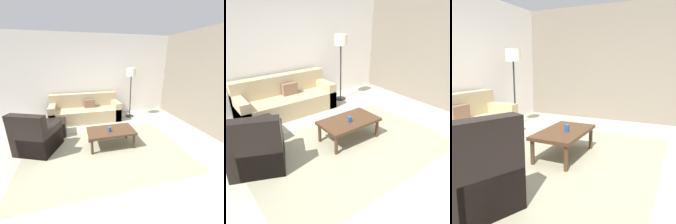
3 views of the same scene
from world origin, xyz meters
TOP-DOWN VIEW (x-y plane):
  - ground_plane at (0.00, 0.00)m, footprint 8.00×8.00m
  - rear_partition at (0.00, 2.60)m, footprint 6.00×0.12m
  - area_rug at (0.00, 0.00)m, footprint 3.55×2.33m
  - couch_main at (-0.24, 2.12)m, footprint 2.28×0.85m
  - armchair_leather at (-1.49, 0.42)m, footprint 1.05×1.05m
  - ottoman at (-1.15, 1.18)m, footprint 0.56×0.56m
  - coffee_table at (0.19, 0.24)m, footprint 1.10×0.64m
  - cup at (0.15, 0.18)m, footprint 0.07×0.07m
  - lamp_standing at (1.35, 2.01)m, footprint 0.32×0.32m

SIDE VIEW (x-z plane):
  - ground_plane at x=0.00m, z-range 0.00..0.00m
  - area_rug at x=0.00m, z-range 0.00..0.01m
  - ottoman at x=-1.15m, z-range 0.00..0.40m
  - couch_main at x=-0.24m, z-range -0.14..0.74m
  - armchair_leather at x=-1.49m, z-range -0.17..0.78m
  - coffee_table at x=0.19m, z-range 0.15..0.56m
  - cup at x=0.15m, z-range 0.41..0.52m
  - rear_partition at x=0.00m, z-range 0.00..2.80m
  - lamp_standing at x=1.35m, z-range 0.55..2.26m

